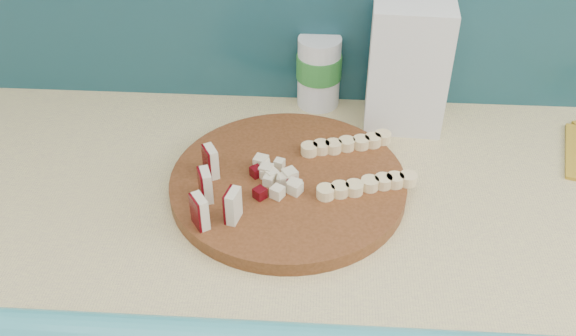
% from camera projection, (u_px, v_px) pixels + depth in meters
% --- Properties ---
extents(cutting_board, '(0.47, 0.47, 0.02)m').
position_uv_depth(cutting_board, '(288.00, 184.00, 1.01)').
color(cutting_board, '#44240E').
rests_on(cutting_board, kitchen_counter).
extents(apple_wedges, '(0.07, 0.15, 0.05)m').
position_uv_depth(apple_wedges, '(212.00, 190.00, 0.94)').
color(apple_wedges, beige).
rests_on(apple_wedges, cutting_board).
extents(apple_chunks, '(0.06, 0.06, 0.02)m').
position_uv_depth(apple_chunks, '(273.00, 175.00, 1.00)').
color(apple_chunks, beige).
rests_on(apple_chunks, cutting_board).
extents(banana_slices, '(0.19, 0.17, 0.02)m').
position_uv_depth(banana_slices, '(357.00, 163.00, 1.02)').
color(banana_slices, beige).
rests_on(banana_slices, cutting_board).
extents(flour_bag, '(0.14, 0.10, 0.23)m').
position_uv_depth(flour_bag, '(408.00, 67.00, 1.10)').
color(flour_bag, silver).
rests_on(flour_bag, kitchen_counter).
extents(canister, '(0.08, 0.08, 0.14)m').
position_uv_depth(canister, '(319.00, 70.00, 1.18)').
color(canister, white).
rests_on(canister, kitchen_counter).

